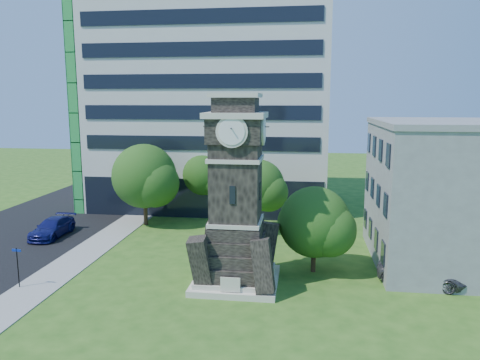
# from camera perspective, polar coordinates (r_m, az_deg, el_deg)

# --- Properties ---
(ground) EXTENTS (160.00, 160.00, 0.00)m
(ground) POSITION_cam_1_polar(r_m,az_deg,el_deg) (30.03, -6.88, -13.53)
(ground) COLOR #2C5819
(ground) RESTS_ON ground
(sidewalk) EXTENTS (3.00, 70.00, 0.06)m
(sidewalk) POSITION_cam_1_polar(r_m,az_deg,el_deg) (37.67, -19.20, -9.06)
(sidewalk) COLOR gray
(sidewalk) RESTS_ON ground
(clock_tower) EXTENTS (5.40, 5.40, 12.22)m
(clock_tower) POSITION_cam_1_polar(r_m,az_deg,el_deg) (29.68, -0.49, -3.00)
(clock_tower) COLOR beige
(clock_tower) RESTS_ON ground
(office_tall) EXTENTS (26.20, 15.11, 28.60)m
(office_tall) POSITION_cam_1_polar(r_m,az_deg,el_deg) (53.56, -3.47, 12.31)
(office_tall) COLOR silver
(office_tall) RESTS_ON ground
(car_street_north) EXTENTS (2.26, 5.44, 1.57)m
(car_street_north) POSITION_cam_1_polar(r_m,az_deg,el_deg) (44.24, -21.91, -5.42)
(car_street_north) COLOR navy
(car_street_north) RESTS_ON ground
(car_east_lot) EXTENTS (6.11, 4.13, 1.56)m
(car_east_lot) POSITION_cam_1_polar(r_m,az_deg,el_deg) (33.16, 21.35, -10.41)
(car_east_lot) COLOR #424246
(car_east_lot) RESTS_ON ground
(park_bench) EXTENTS (1.61, 0.43, 0.83)m
(park_bench) POSITION_cam_1_polar(r_m,az_deg,el_deg) (30.28, 2.61, -12.35)
(park_bench) COLOR black
(park_bench) RESTS_ON ground
(street_sign) EXTENTS (0.64, 0.06, 2.65)m
(street_sign) POSITION_cam_1_polar(r_m,az_deg,el_deg) (33.12, -25.49, -9.12)
(street_sign) COLOR black
(street_sign) RESTS_ON ground
(tree_nw) EXTENTS (6.68, 6.07, 7.77)m
(tree_nw) POSITION_cam_1_polar(r_m,az_deg,el_deg) (44.97, -11.48, 0.23)
(tree_nw) COLOR #332114
(tree_nw) RESTS_ON ground
(tree_nc) EXTENTS (5.59, 5.08, 6.89)m
(tree_nc) POSITION_cam_1_polar(r_m,az_deg,el_deg) (48.28, -4.15, 0.61)
(tree_nc) COLOR #332114
(tree_nc) RESTS_ON ground
(tree_ne) EXTENTS (5.11, 4.65, 6.62)m
(tree_ne) POSITION_cam_1_polar(r_m,az_deg,el_deg) (41.67, 2.35, -0.91)
(tree_ne) COLOR #332114
(tree_ne) RESTS_ON ground
(tree_east) EXTENTS (5.38, 4.89, 6.02)m
(tree_east) POSITION_cam_1_polar(r_m,az_deg,el_deg) (32.60, 9.17, -5.31)
(tree_east) COLOR #332114
(tree_east) RESTS_ON ground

